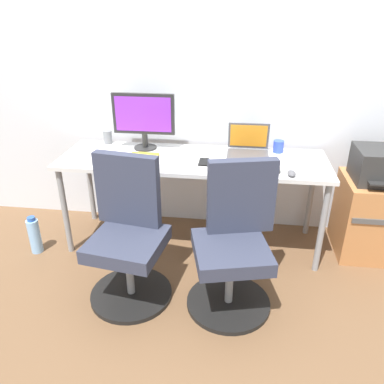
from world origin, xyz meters
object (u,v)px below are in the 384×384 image
at_px(office_chair_left, 128,237).
at_px(printer, 382,165).
at_px(open_laptop, 248,147).
at_px(office_chair_right, 234,245).
at_px(desktop_monitor, 144,117).
at_px(water_bottle_on_floor, 35,235).
at_px(coffee_mug, 278,146).
at_px(side_cabinet, 370,216).

relative_size(office_chair_left, printer, 2.35).
relative_size(office_chair_left, open_laptop, 3.03).
xyz_separation_m(office_chair_right, open_laptop, (0.06, 0.78, 0.37)).
bearing_deg(desktop_monitor, office_chair_right, -47.57).
bearing_deg(office_chair_right, printer, 34.47).
xyz_separation_m(water_bottle_on_floor, coffee_mug, (1.84, 0.51, 0.63)).
height_order(printer, water_bottle_on_floor, printer).
bearing_deg(printer, office_chair_right, -145.53).
xyz_separation_m(side_cabinet, coffee_mug, (-0.72, 0.16, 0.48)).
distance_m(office_chair_right, water_bottle_on_floor, 1.60).
relative_size(office_chair_left, desktop_monitor, 1.96).
bearing_deg(office_chair_left, water_bottle_on_floor, 158.55).
bearing_deg(side_cabinet, desktop_monitor, 176.46).
bearing_deg(water_bottle_on_floor, side_cabinet, 7.97).
height_order(office_chair_left, coffee_mug, office_chair_left).
relative_size(office_chair_right, desktop_monitor, 1.96).
bearing_deg(office_chair_right, side_cabinet, 34.50).
distance_m(office_chair_right, desktop_monitor, 1.23).
bearing_deg(water_bottle_on_floor, desktop_monitor, 30.29).
height_order(office_chair_right, water_bottle_on_floor, office_chair_right).
bearing_deg(printer, open_laptop, 175.05).
relative_size(side_cabinet, printer, 1.51).
relative_size(office_chair_left, office_chair_right, 1.00).
bearing_deg(office_chair_left, open_laptop, 46.72).
distance_m(side_cabinet, desktop_monitor, 1.89).
bearing_deg(printer, coffee_mug, 167.80).
distance_m(office_chair_left, office_chair_right, 0.67).
distance_m(office_chair_left, printer, 1.86).
bearing_deg(office_chair_left, printer, 22.45).
distance_m(desktop_monitor, coffee_mug, 1.06).
distance_m(office_chair_left, coffee_mug, 1.34).
height_order(water_bottle_on_floor, desktop_monitor, desktop_monitor).
xyz_separation_m(office_chair_right, side_cabinet, (1.02, 0.70, -0.12)).
bearing_deg(office_chair_right, coffee_mug, 70.89).
bearing_deg(office_chair_right, water_bottle_on_floor, 167.46).
height_order(office_chair_right, side_cabinet, office_chair_right).
bearing_deg(printer, side_cabinet, 90.00).
relative_size(side_cabinet, water_bottle_on_floor, 1.95).
xyz_separation_m(printer, coffee_mug, (-0.72, 0.16, 0.05)).
height_order(open_laptop, coffee_mug, open_laptop).
bearing_deg(open_laptop, office_chair_left, -133.28).
height_order(office_chair_right, coffee_mug, office_chair_right).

